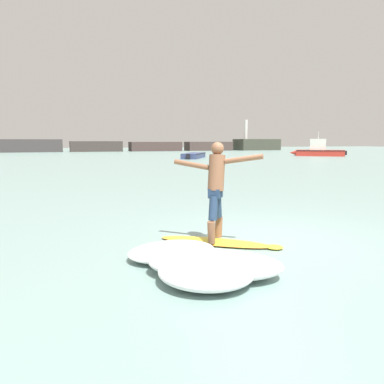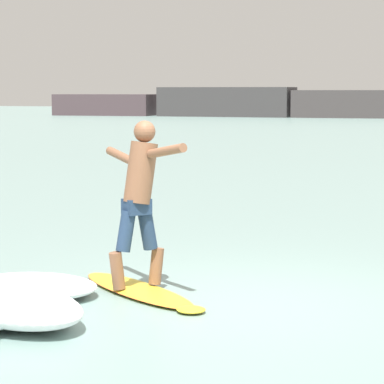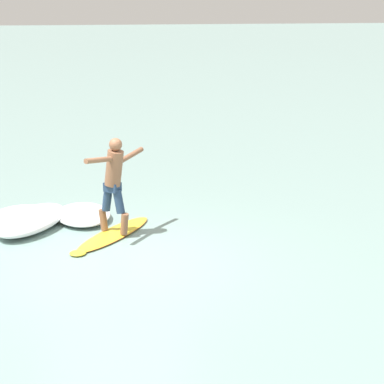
{
  "view_description": "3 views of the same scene",
  "coord_description": "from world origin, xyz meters",
  "views": [
    {
      "loc": [
        -3.65,
        -5.87,
        1.8
      ],
      "look_at": [
        -0.86,
        1.87,
        0.68
      ],
      "focal_mm": 35.0,
      "sensor_mm": 36.0,
      "label": 1
    },
    {
      "loc": [
        2.41,
        -8.55,
        2.09
      ],
      "look_at": [
        -0.93,
        1.37,
        0.92
      ],
      "focal_mm": 85.0,
      "sensor_mm": 36.0,
      "label": 2
    },
    {
      "loc": [
        9.75,
        -0.5,
        4.05
      ],
      "look_at": [
        -0.55,
        1.37,
        0.9
      ],
      "focal_mm": 60.0,
      "sensor_mm": 36.0,
      "label": 3
    }
  ],
  "objects": [
    {
      "name": "wave_foam_beside",
      "position": [
        -2.04,
        -0.49,
        0.11
      ],
      "size": [
        1.51,
        1.19,
        0.21
      ],
      "color": "white",
      "rests_on": "ground"
    },
    {
      "name": "surfer",
      "position": [
        -1.06,
        0.08,
        1.07
      ],
      "size": [
        1.29,
        1.1,
        1.73
      ],
      "color": "brown",
      "rests_on": "surfboard"
    },
    {
      "name": "ground_plane",
      "position": [
        0.0,
        0.0,
        0.0
      ],
      "size": [
        200.0,
        200.0,
        0.0
      ],
      "primitive_type": "plane",
      "color": "gray"
    },
    {
      "name": "surfboard",
      "position": [
        -1.06,
        0.02,
        0.03
      ],
      "size": [
        1.97,
        1.68,
        0.2
      ],
      "color": "yellow",
      "rests_on": "ground"
    },
    {
      "name": "wave_foam_at_tail",
      "position": [
        -1.94,
        -1.65,
        0.15
      ],
      "size": [
        1.67,
        1.65,
        0.31
      ],
      "color": "white",
      "rests_on": "ground"
    },
    {
      "name": "wave_foam_at_nose",
      "position": [
        -1.73,
        -1.43,
        0.16
      ],
      "size": [
        2.07,
        1.73,
        0.32
      ],
      "color": "white",
      "rests_on": "ground"
    }
  ]
}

